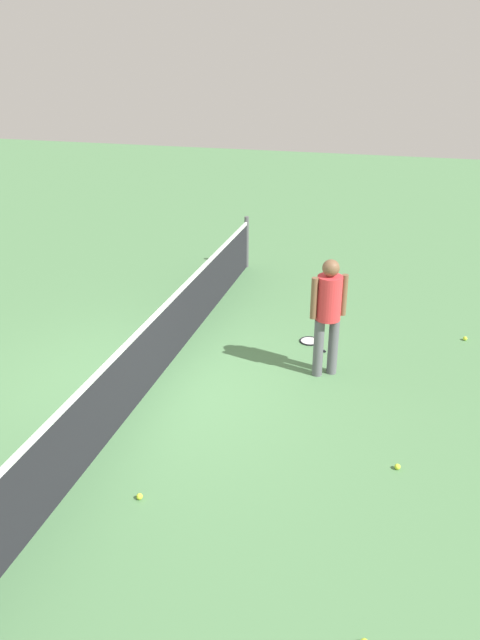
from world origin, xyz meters
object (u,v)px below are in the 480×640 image
Objects in this scene: player_near_side at (328,308)px; tennis_ball_by_net at (140,496)px; tennis_ball_near_player at (397,467)px; tennis_racket_near_player at (310,342)px; tennis_ball_stray_right at (465,338)px.

tennis_ball_by_net is at bearing 154.95° from player_near_side.
player_near_side is 3.57m from tennis_ball_by_net.
tennis_ball_near_player is at bearing -150.44° from player_near_side.
tennis_ball_stray_right is (0.72, -2.34, 0.02)m from tennis_racket_near_player.
tennis_ball_stray_right is (3.56, -0.91, 0.00)m from tennis_ball_near_player.
tennis_ball_by_net is 5.87m from tennis_ball_stray_right.
tennis_ball_stray_right is (4.75, -3.45, 0.00)m from tennis_ball_by_net.
player_near_side is 25.76× the size of tennis_ball_near_player.
tennis_ball_near_player is 1.00× the size of tennis_ball_stray_right.
tennis_ball_near_player is 1.00× the size of tennis_ball_by_net.
tennis_racket_near_player is 8.23× the size of tennis_ball_by_net.
tennis_ball_by_net is at bearing 164.69° from tennis_racket_near_player.
tennis_racket_near_player is 4.19m from tennis_ball_by_net.
player_near_side reaches higher than tennis_ball_near_player.
player_near_side reaches higher than tennis_racket_near_player.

